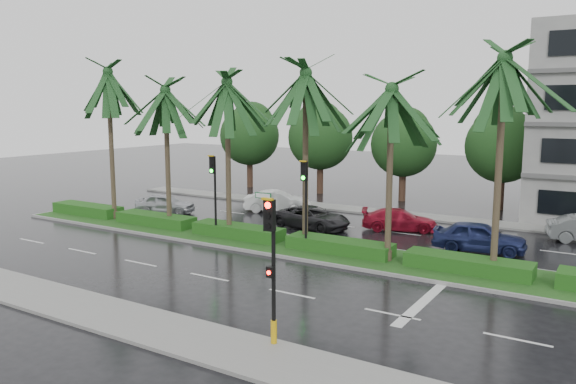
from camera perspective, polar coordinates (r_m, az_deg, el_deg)
The scene contains 17 objects.
ground at distance 27.57m, azimuth -1.32°, elevation -6.02°, with size 120.00×120.00×0.00m, color black.
near_sidewalk at distance 20.19m, azimuth -17.66°, elevation -11.83°, with size 40.00×2.40×0.12m, color gray.
far_sidewalk at distance 37.95m, azimuth 8.60°, elevation -1.96°, with size 40.00×2.00×0.12m, color gray.
median at distance 28.37m, azimuth -0.22°, elevation -5.43°, with size 36.00×4.00×0.15m.
hedge at distance 28.28m, azimuth -0.22°, elevation -4.70°, with size 35.20×1.40×0.60m.
lane_markings at distance 25.73m, azimuth 3.87°, elevation -7.10°, with size 34.00×13.06×0.01m.
palm_row at distance 28.22m, azimuth -2.40°, elevation 10.18°, with size 26.30×4.20×9.72m.
signal_near at distance 16.16m, azimuth -1.66°, elevation -7.44°, with size 0.34×0.45×4.36m.
signal_median_left at distance 29.55m, azimuth -7.55°, elevation 0.83°, with size 0.34×0.42×4.36m.
signal_median_right at distance 26.45m, azimuth 1.73°, elevation -0.01°, with size 0.34×0.42×4.36m.
street_sign at distance 28.05m, azimuth -2.52°, elevation -1.33°, with size 0.95×0.09×2.60m.
bg_trees at distance 42.39m, azimuth 12.41°, elevation 5.52°, with size 33.35×5.56×8.03m.
car_silver at distance 37.87m, azimuth -12.37°, elevation -1.15°, with size 3.89×1.57×1.33m, color #B4B5BC.
car_white at distance 37.52m, azimuth -1.11°, elevation -0.96°, with size 4.35×1.52×1.43m, color white.
car_darkgrey at distance 32.51m, azimuth 2.46°, elevation -2.60°, with size 4.60×2.12×1.28m, color #242326.
car_red at distance 32.59m, azimuth 11.26°, elevation -2.78°, with size 4.25×1.73×1.23m, color #A81229.
car_blue at distance 28.79m, azimuth 18.84°, elevation -4.33°, with size 4.37×1.76×1.49m, color navy.
Camera 1 is at (14.55, -22.36, 6.98)m, focal length 35.00 mm.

